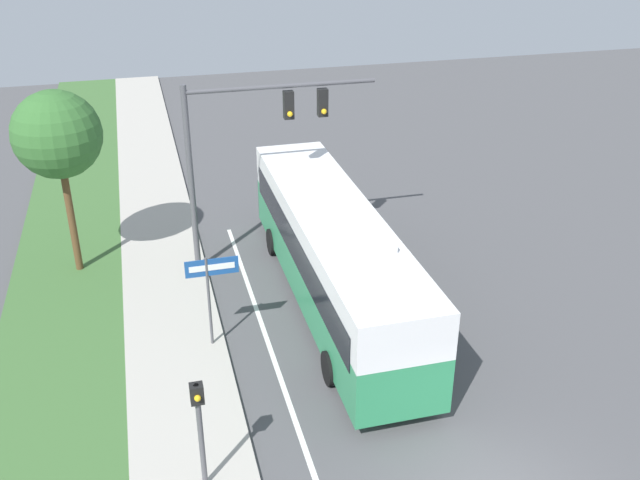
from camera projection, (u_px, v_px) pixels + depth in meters
name	position (u px, v px, depth m)	size (l,w,h in m)	color
bus	(334.00, 250.00, 21.63)	(2.60, 12.33, 3.46)	#2D8956
signal_gantry	(247.00, 137.00, 22.92)	(6.26, 0.41, 6.38)	#4C4C51
pedestrian_signal	(199.00, 419.00, 14.75)	(0.28, 0.34, 2.81)	#4C4C51
street_sign	(211.00, 283.00, 19.48)	(1.46, 0.08, 2.87)	#4C4C51
roadside_tree	(57.00, 135.00, 22.20)	(2.79, 2.79, 6.16)	brown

